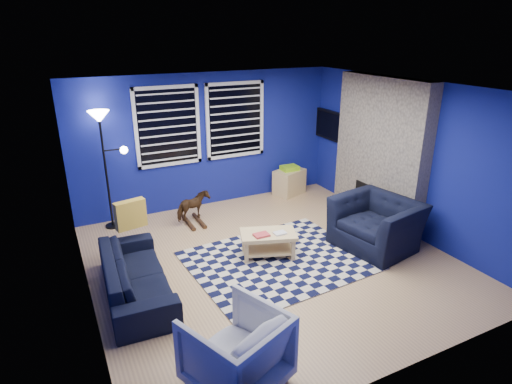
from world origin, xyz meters
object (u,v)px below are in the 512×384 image
armchair_bent (236,350)px  cabinet (289,181)px  sofa (136,275)px  coffee_table (268,239)px  floor_lamp (103,133)px  tv (332,126)px  armchair_big (376,224)px  rocking_horse (193,206)px

armchair_bent → cabinet: 5.16m
sofa → cabinet: cabinet is taller
sofa → coffee_table: sofa is taller
cabinet → floor_lamp: size_ratio=0.36×
tv → armchair_big: size_ratio=0.84×
tv → sofa: (-4.40, -1.98, -1.12)m
sofa → cabinet: bearing=-55.0°
sofa → floor_lamp: floor_lamp is taller
sofa → armchair_bent: armchair_bent is taller
sofa → armchair_big: (3.62, -0.36, 0.11)m
rocking_horse → cabinet: cabinet is taller
tv → cabinet: tv is taller
armchair_bent → rocking_horse: 3.74m
cabinet → floor_lamp: bearing=159.5°
sofa → tv: bearing=-62.5°
tv → sofa: 4.95m
armchair_bent → tv: bearing=-156.2°
armchair_bent → sofa: bearing=-95.9°
cabinet → sofa: bearing=-168.7°
armchair_bent → coffee_table: (1.43, 2.04, -0.10)m
armchair_big → rocking_horse: (-2.27, 2.08, -0.06)m
armchair_big → armchair_bent: (-3.08, -1.57, -0.00)m
armchair_bent → cabinet: (3.06, 4.16, -0.12)m
tv → coffee_table: (-2.43, -1.87, -1.12)m
tv → sofa: size_ratio=0.52×
tv → floor_lamp: size_ratio=0.50×
armchair_bent → rocking_horse: size_ratio=1.42×
armchair_bent → rocking_horse: bearing=-124.1°
armchair_big → floor_lamp: (-3.55, 2.58, 1.26)m
tv → coffee_table: size_ratio=1.08×
tv → rocking_horse: bearing=-175.1°
armchair_bent → coffee_table: 2.49m
armchair_big → rocking_horse: bearing=-143.4°
cabinet → tv: bearing=-37.9°
rocking_horse → cabinet: bearing=-96.7°
sofa → floor_lamp: bearing=1.2°
armchair_big → floor_lamp: floor_lamp is taller
cabinet → armchair_bent: bearing=-146.8°
rocking_horse → coffee_table: size_ratio=0.65×
sofa → rocking_horse: rocking_horse is taller
armchair_big → coffee_table: bearing=-116.7°
floor_lamp → sofa: bearing=-92.0°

